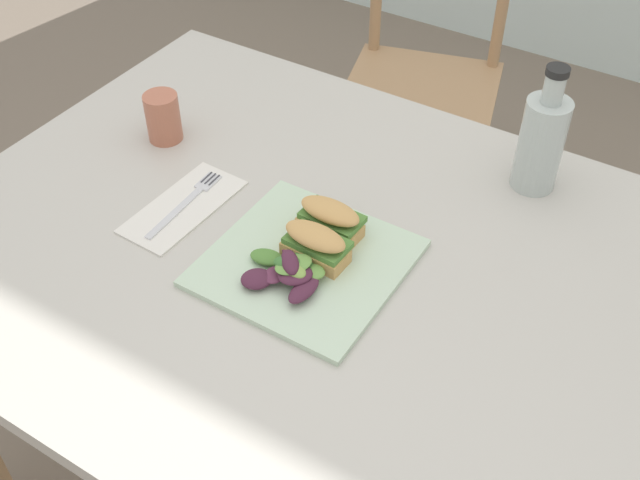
# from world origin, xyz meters

# --- Properties ---
(ground_plane) EXTENTS (7.97, 7.97, 0.00)m
(ground_plane) POSITION_xyz_m (0.00, 0.00, 0.00)
(ground_plane) COLOR #7A6B5B
(dining_table) EXTENTS (1.16, 0.92, 0.74)m
(dining_table) POSITION_xyz_m (0.01, -0.10, 0.61)
(dining_table) COLOR #BCB7AD
(dining_table) RESTS_ON ground
(chair_wooden_far) EXTENTS (0.49, 0.49, 0.87)m
(chair_wooden_far) POSITION_xyz_m (-0.23, 0.88, 0.45)
(chair_wooden_far) COLOR tan
(chair_wooden_far) RESTS_ON ground
(plate_lunch) EXTENTS (0.28, 0.28, 0.01)m
(plate_lunch) POSITION_xyz_m (0.05, -0.13, 0.74)
(plate_lunch) COLOR beige
(plate_lunch) RESTS_ON dining_table
(sandwich_half_front) EXTENTS (0.10, 0.06, 0.06)m
(sandwich_half_front) POSITION_xyz_m (0.06, -0.12, 0.78)
(sandwich_half_front) COLOR tan
(sandwich_half_front) RESTS_ON plate_lunch
(sandwich_half_back) EXTENTS (0.10, 0.06, 0.06)m
(sandwich_half_back) POSITION_xyz_m (0.05, -0.06, 0.78)
(sandwich_half_back) COLOR tan
(sandwich_half_back) RESTS_ON plate_lunch
(salad_mixed_greens) EXTENTS (0.13, 0.15, 0.04)m
(salad_mixed_greens) POSITION_xyz_m (0.05, -0.17, 0.77)
(salad_mixed_greens) COLOR #6B9E47
(salad_mixed_greens) RESTS_ON plate_lunch
(napkin_folded) EXTENTS (0.11, 0.22, 0.00)m
(napkin_folded) POSITION_xyz_m (-0.19, -0.12, 0.74)
(napkin_folded) COLOR silver
(napkin_folded) RESTS_ON dining_table
(fork_on_napkin) EXTENTS (0.03, 0.19, 0.00)m
(fork_on_napkin) POSITION_xyz_m (-0.20, -0.11, 0.75)
(fork_on_napkin) COLOR silver
(fork_on_napkin) RESTS_ON napkin_folded
(bottle_cold_brew) EXTENTS (0.07, 0.07, 0.22)m
(bottle_cold_brew) POSITION_xyz_m (0.27, 0.24, 0.82)
(bottle_cold_brew) COLOR black
(bottle_cold_brew) RESTS_ON dining_table
(cup_extra_side) EXTENTS (0.06, 0.06, 0.09)m
(cup_extra_side) POSITION_xyz_m (-0.35, 0.01, 0.78)
(cup_extra_side) COLOR #B2664C
(cup_extra_side) RESTS_ON dining_table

